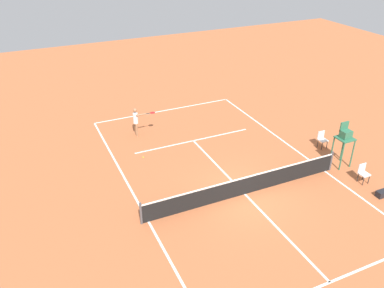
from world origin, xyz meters
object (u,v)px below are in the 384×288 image
Objects in this scene: umpire_chair at (345,138)px; courtside_chair_near at (363,172)px; player_serving at (136,119)px; tennis_ball at (143,157)px; equipment_bag at (384,193)px; courtside_chair_mid at (322,139)px.

umpire_chair is 2.54× the size of courtside_chair_near.
player_serving reaches higher than courtside_chair_near.
player_serving is at bearing -101.29° from tennis_ball.
equipment_bag is at bearing 138.87° from tennis_ball.
umpire_chair reaches higher than tennis_ball.
equipment_bag is at bearing 84.42° from courtside_chair_mid.
courtside_chair_mid is (-0.52, -3.54, 0.00)m from courtside_chair_near.
equipment_bag is (-0.05, 1.29, -0.38)m from courtside_chair_near.
courtside_chair_mid is at bearing 59.60° from player_serving.
tennis_ball is 10.47m from umpire_chair.
player_serving is 13.52m from equipment_bag.
umpire_chair is (-8.57, 7.54, 0.55)m from player_serving.
tennis_ball is at bearing -36.28° from courtside_chair_near.
equipment_bag is (-8.50, 10.48, -0.90)m from player_serving.
player_serving is 1.86× the size of courtside_chair_near.
equipment_bag is (0.47, 4.83, -0.38)m from courtside_chair_mid.
equipment_bag reaches higher than tennis_ball.
equipment_bag is (0.08, 2.94, -1.46)m from umpire_chair.
tennis_ball is at bearing -17.79° from courtside_chair_mid.
player_serving reaches higher than tennis_ball.
tennis_ball is 0.03× the size of umpire_chair.
courtside_chair_near is at bearing 81.63° from courtside_chair_mid.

